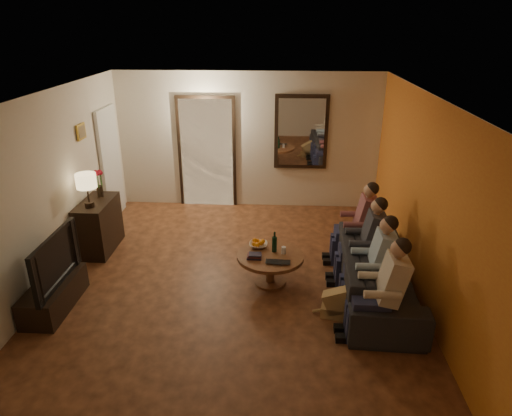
# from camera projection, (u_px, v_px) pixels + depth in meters

# --- Properties ---
(floor) EXTENTS (5.00, 6.00, 0.01)m
(floor) POSITION_uv_depth(u_px,v_px,m) (234.00, 284.00, 6.43)
(floor) COLOR #3C1E10
(floor) RESTS_ON ground
(ceiling) EXTENTS (5.00, 6.00, 0.01)m
(ceiling) POSITION_uv_depth(u_px,v_px,m) (230.00, 97.00, 5.43)
(ceiling) COLOR white
(ceiling) RESTS_ON back_wall
(back_wall) EXTENTS (5.00, 0.02, 2.60)m
(back_wall) POSITION_uv_depth(u_px,v_px,m) (248.00, 141.00, 8.70)
(back_wall) COLOR beige
(back_wall) RESTS_ON floor
(front_wall) EXTENTS (5.00, 0.02, 2.60)m
(front_wall) POSITION_uv_depth(u_px,v_px,m) (187.00, 356.00, 3.17)
(front_wall) COLOR beige
(front_wall) RESTS_ON floor
(left_wall) EXTENTS (0.02, 6.00, 2.60)m
(left_wall) POSITION_uv_depth(u_px,v_px,m) (45.00, 195.00, 6.06)
(left_wall) COLOR beige
(left_wall) RESTS_ON floor
(right_wall) EXTENTS (0.02, 6.00, 2.60)m
(right_wall) POSITION_uv_depth(u_px,v_px,m) (427.00, 203.00, 5.81)
(right_wall) COLOR beige
(right_wall) RESTS_ON floor
(orange_accent) EXTENTS (0.01, 6.00, 2.60)m
(orange_accent) POSITION_uv_depth(u_px,v_px,m) (426.00, 203.00, 5.81)
(orange_accent) COLOR orange
(orange_accent) RESTS_ON right_wall
(kitchen_doorway) EXTENTS (1.00, 0.06, 2.10)m
(kitchen_doorway) POSITION_uv_depth(u_px,v_px,m) (207.00, 154.00, 8.82)
(kitchen_doorway) COLOR #FFE0A5
(kitchen_doorway) RESTS_ON floor
(door_trim) EXTENTS (1.12, 0.04, 2.22)m
(door_trim) POSITION_uv_depth(u_px,v_px,m) (207.00, 154.00, 8.81)
(door_trim) COLOR black
(door_trim) RESTS_ON floor
(fridge_glimpse) EXTENTS (0.45, 0.03, 1.70)m
(fridge_glimpse) POSITION_uv_depth(u_px,v_px,m) (220.00, 161.00, 8.87)
(fridge_glimpse) COLOR silver
(fridge_glimpse) RESTS_ON floor
(mirror_frame) EXTENTS (1.00, 0.05, 1.40)m
(mirror_frame) POSITION_uv_depth(u_px,v_px,m) (301.00, 132.00, 8.53)
(mirror_frame) COLOR black
(mirror_frame) RESTS_ON back_wall
(mirror_glass) EXTENTS (0.86, 0.02, 1.26)m
(mirror_glass) POSITION_uv_depth(u_px,v_px,m) (301.00, 132.00, 8.51)
(mirror_glass) COLOR white
(mirror_glass) RESTS_ON back_wall
(white_door) EXTENTS (0.06, 0.85, 2.04)m
(white_door) POSITION_uv_depth(u_px,v_px,m) (111.00, 164.00, 8.29)
(white_door) COLOR white
(white_door) RESTS_ON floor
(framed_art) EXTENTS (0.03, 0.28, 0.24)m
(framed_art) POSITION_uv_depth(u_px,v_px,m) (81.00, 132.00, 7.05)
(framed_art) COLOR #B28C33
(framed_art) RESTS_ON left_wall
(art_canvas) EXTENTS (0.01, 0.22, 0.18)m
(art_canvas) POSITION_uv_depth(u_px,v_px,m) (82.00, 132.00, 7.05)
(art_canvas) COLOR brown
(art_canvas) RESTS_ON left_wall
(dresser) EXTENTS (0.45, 0.93, 0.83)m
(dresser) POSITION_uv_depth(u_px,v_px,m) (99.00, 226.00, 7.27)
(dresser) COLOR black
(dresser) RESTS_ON floor
(table_lamp) EXTENTS (0.30, 0.30, 0.54)m
(table_lamp) POSITION_uv_depth(u_px,v_px,m) (87.00, 190.00, 6.81)
(table_lamp) COLOR beige
(table_lamp) RESTS_ON dresser
(flower_vase) EXTENTS (0.14, 0.14, 0.44)m
(flower_vase) POSITION_uv_depth(u_px,v_px,m) (99.00, 184.00, 7.23)
(flower_vase) COLOR red
(flower_vase) RESTS_ON dresser
(tv_stand) EXTENTS (0.45, 1.09, 0.36)m
(tv_stand) POSITION_uv_depth(u_px,v_px,m) (54.00, 295.00, 5.86)
(tv_stand) COLOR black
(tv_stand) RESTS_ON floor
(tv) EXTENTS (1.16, 0.15, 0.67)m
(tv) POSITION_uv_depth(u_px,v_px,m) (47.00, 260.00, 5.66)
(tv) COLOR black
(tv) RESTS_ON tv_stand
(sofa) EXTENTS (2.38, 1.02, 0.68)m
(sofa) POSITION_uv_depth(u_px,v_px,m) (377.00, 273.00, 6.05)
(sofa) COLOR black
(sofa) RESTS_ON floor
(person_a) EXTENTS (0.60, 0.40, 1.20)m
(person_a) POSITION_uv_depth(u_px,v_px,m) (385.00, 294.00, 5.13)
(person_a) COLOR tan
(person_a) RESTS_ON sofa
(person_b) EXTENTS (0.60, 0.40, 1.20)m
(person_b) POSITION_uv_depth(u_px,v_px,m) (375.00, 267.00, 5.68)
(person_b) COLOR tan
(person_b) RESTS_ON sofa
(person_c) EXTENTS (0.60, 0.40, 1.20)m
(person_c) POSITION_uv_depth(u_px,v_px,m) (367.00, 245.00, 6.24)
(person_c) COLOR tan
(person_c) RESTS_ON sofa
(person_d) EXTENTS (0.60, 0.40, 1.20)m
(person_d) POSITION_uv_depth(u_px,v_px,m) (360.00, 227.00, 6.79)
(person_d) COLOR tan
(person_d) RESTS_ON sofa
(dog) EXTENTS (0.60, 0.36, 0.56)m
(dog) POSITION_uv_depth(u_px,v_px,m) (342.00, 299.00, 5.61)
(dog) COLOR tan
(dog) RESTS_ON floor
(coffee_table) EXTENTS (1.18, 1.18, 0.45)m
(coffee_table) POSITION_uv_depth(u_px,v_px,m) (270.00, 269.00, 6.39)
(coffee_table) COLOR #5D2D1C
(coffee_table) RESTS_ON floor
(bowl) EXTENTS (0.26, 0.26, 0.06)m
(bowl) POSITION_uv_depth(u_px,v_px,m) (258.00, 245.00, 6.50)
(bowl) COLOR white
(bowl) RESTS_ON coffee_table
(oranges) EXTENTS (0.20, 0.20, 0.08)m
(oranges) POSITION_uv_depth(u_px,v_px,m) (258.00, 241.00, 6.47)
(oranges) COLOR orange
(oranges) RESTS_ON bowl
(wine_bottle) EXTENTS (0.07, 0.07, 0.31)m
(wine_bottle) POSITION_uv_depth(u_px,v_px,m) (274.00, 241.00, 6.33)
(wine_bottle) COLOR black
(wine_bottle) RESTS_ON coffee_table
(wine_glass) EXTENTS (0.06, 0.06, 0.10)m
(wine_glass) POSITION_uv_depth(u_px,v_px,m) (284.00, 250.00, 6.32)
(wine_glass) COLOR silver
(wine_glass) RESTS_ON coffee_table
(book_stack) EXTENTS (0.20, 0.15, 0.07)m
(book_stack) POSITION_uv_depth(u_px,v_px,m) (254.00, 255.00, 6.21)
(book_stack) COLOR black
(book_stack) RESTS_ON coffee_table
(laptop) EXTENTS (0.34, 0.23, 0.03)m
(laptop) POSITION_uv_depth(u_px,v_px,m) (278.00, 264.00, 6.03)
(laptop) COLOR black
(laptop) RESTS_ON coffee_table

